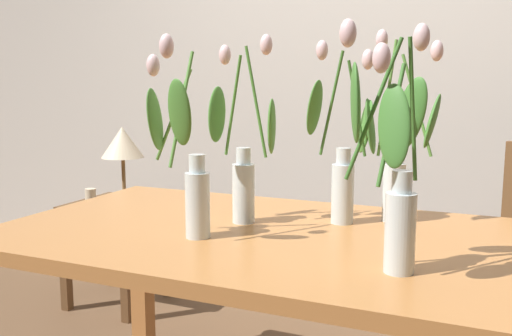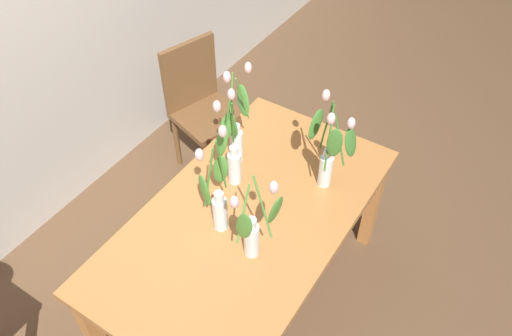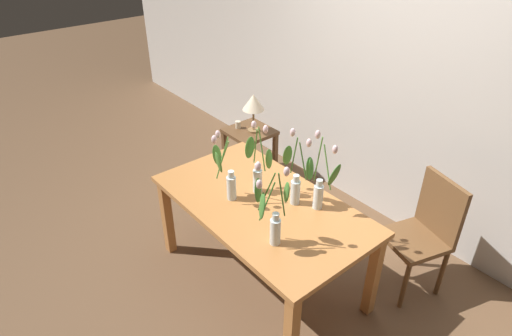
{
  "view_description": "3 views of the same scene",
  "coord_description": "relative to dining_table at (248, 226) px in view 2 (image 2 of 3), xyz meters",
  "views": [
    {
      "loc": [
        0.54,
        -1.41,
        1.15
      ],
      "look_at": [
        -0.07,
        0.03,
        0.92
      ],
      "focal_mm": 38.02,
      "sensor_mm": 36.0,
      "label": 1
    },
    {
      "loc": [
        -1.29,
        -0.88,
        2.63
      ],
      "look_at": [
        0.07,
        -0.01,
        1.0
      ],
      "focal_mm": 35.87,
      "sensor_mm": 36.0,
      "label": 2
    },
    {
      "loc": [
        1.9,
        -1.61,
        2.57
      ],
      "look_at": [
        -0.08,
        0.01,
        0.98
      ],
      "focal_mm": 30.48,
      "sensor_mm": 36.0,
      "label": 3
    }
  ],
  "objects": [
    {
      "name": "ground_plane",
      "position": [
        0.0,
        0.0,
        -0.65
      ],
      "size": [
        18.0,
        18.0,
        0.0
      ],
      "primitive_type": "plane",
      "color": "brown"
    },
    {
      "name": "room_wall_rear",
      "position": [
        0.0,
        1.47,
        0.7
      ],
      "size": [
        9.0,
        0.1,
        2.7
      ],
      "primitive_type": "cube",
      "color": "beige",
      "rests_on": "ground"
    },
    {
      "name": "dining_table",
      "position": [
        0.0,
        0.0,
        0.0
      ],
      "size": [
        1.6,
        0.9,
        0.74
      ],
      "color": "#B7753D",
      "rests_on": "ground"
    },
    {
      "name": "tulip_vase_0",
      "position": [
        0.3,
        0.26,
        0.27
      ],
      "size": [
        0.22,
        0.14,
        0.58
      ],
      "color": "silver",
      "rests_on": "dining_table"
    },
    {
      "name": "tulip_vase_1",
      "position": [
        0.36,
        -0.22,
        0.31
      ],
      "size": [
        0.19,
        0.25,
        0.55
      ],
      "color": "silver",
      "rests_on": "dining_table"
    },
    {
      "name": "tulip_vase_2",
      "position": [
        -0.19,
        -0.16,
        0.28
      ],
      "size": [
        0.19,
        0.17,
        0.54
      ],
      "color": "silver",
      "rests_on": "dining_table"
    },
    {
      "name": "tulip_vase_3",
      "position": [
        0.15,
        0.19,
        0.27
      ],
      "size": [
        0.22,
        0.17,
        0.55
      ],
      "color": "silver",
      "rests_on": "dining_table"
    },
    {
      "name": "tulip_vase_4",
      "position": [
        -0.13,
        0.07,
        0.27
      ],
      "size": [
        0.2,
        0.14,
        0.56
      ],
      "color": "silver",
      "rests_on": "dining_table"
    },
    {
      "name": "dining_chair",
      "position": [
        0.78,
        0.89,
        -0.12
      ],
      "size": [
        0.5,
        0.5,
        0.93
      ],
      "color": "brown",
      "rests_on": "ground"
    }
  ]
}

